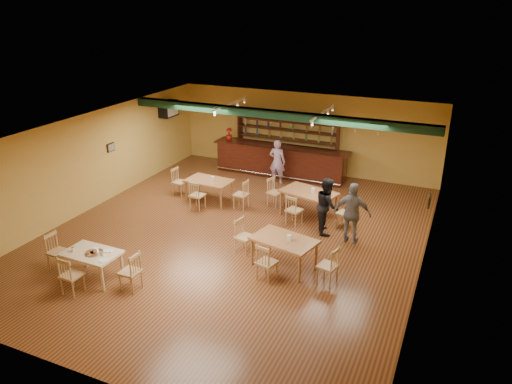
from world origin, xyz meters
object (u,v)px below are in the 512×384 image
at_px(dining_table_d, 284,253).
at_px(dining_table_a, 209,191).
at_px(bar_counter, 281,161).
at_px(near_table, 93,265).
at_px(patron_bar, 277,162).
at_px(patron_right_a, 327,205).
at_px(dining_table_b, 308,204).

bearing_deg(dining_table_d, dining_table_a, 154.49).
relative_size(bar_counter, dining_table_a, 3.50).
bearing_deg(near_table, patron_bar, 79.25).
distance_m(patron_bar, patron_right_a, 4.10).
bearing_deg(patron_bar, patron_right_a, 130.08).
xyz_separation_m(dining_table_b, patron_right_a, (0.80, -0.80, 0.41)).
distance_m(dining_table_b, patron_bar, 3.00).
bearing_deg(near_table, patron_right_a, 48.08).
height_order(dining_table_a, near_table, dining_table_a).
relative_size(dining_table_a, patron_right_a, 0.91).
xyz_separation_m(dining_table_a, dining_table_b, (3.32, 0.17, 0.04)).
bearing_deg(dining_table_a, near_table, -88.60).
relative_size(patron_bar, patron_right_a, 0.99).
distance_m(bar_counter, dining_table_b, 3.75).
bearing_deg(patron_right_a, patron_bar, 18.48).
bearing_deg(dining_table_a, dining_table_d, -34.63).
distance_m(dining_table_d, near_table, 4.57).
bearing_deg(dining_table_d, near_table, -136.56).
relative_size(bar_counter, dining_table_d, 3.33).
height_order(near_table, patron_bar, patron_bar).
height_order(dining_table_b, patron_right_a, patron_right_a).
height_order(dining_table_d, patron_right_a, patron_right_a).
bearing_deg(bar_counter, near_table, -99.57).
height_order(dining_table_b, patron_bar, patron_bar).
relative_size(near_table, patron_right_a, 0.80).
bearing_deg(dining_table_b, bar_counter, 139.67).
xyz_separation_m(dining_table_a, dining_table_d, (3.72, -2.95, 0.02)).
distance_m(dining_table_a, patron_right_a, 4.19).
bearing_deg(patron_right_a, bar_counter, 13.72).
relative_size(near_table, patron_bar, 0.81).
bearing_deg(dining_table_d, dining_table_b, 110.15).
bearing_deg(dining_table_a, dining_table_b, 6.73).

